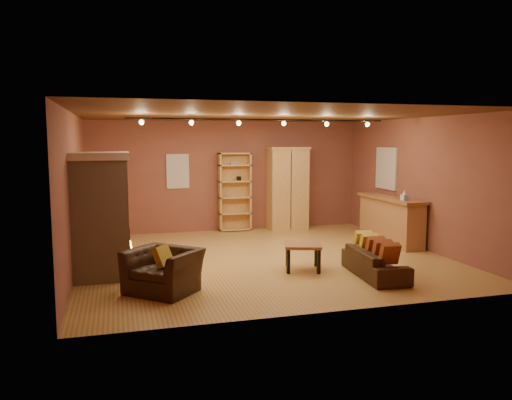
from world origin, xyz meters
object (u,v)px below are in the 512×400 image
object	(u,v)px
armoire	(288,188)
loveseat	(375,257)
bar_counter	(391,219)
armchair	(163,263)
fireplace	(101,216)
bookcase	(234,191)
coffee_table	(303,247)

from	to	relation	value
armoire	loveseat	size ratio (longest dim) A/B	1.32
bar_counter	armchair	xyz separation A→B (m)	(-5.33, -2.40, -0.08)
fireplace	armoire	distance (m)	5.80
loveseat	armchair	xyz separation A→B (m)	(-3.57, 0.07, 0.11)
bookcase	armoire	size ratio (longest dim) A/B	0.94
fireplace	armoire	world-z (taller)	armoire
fireplace	armchair	xyz separation A→B (m)	(0.91, -1.12, -0.61)
bar_counter	bookcase	bearing A→B (deg)	141.31
bookcase	coffee_table	size ratio (longest dim) A/B	2.52
fireplace	bookcase	bearing A→B (deg)	49.77
bar_counter	armchair	bearing A→B (deg)	-155.75
fireplace	loveseat	bearing A→B (deg)	-14.87
fireplace	bar_counter	distance (m)	6.39
armoire	fireplace	bearing A→B (deg)	-141.88
armoire	bar_counter	world-z (taller)	armoire
bookcase	fireplace	bearing A→B (deg)	-130.23
bookcase	bar_counter	distance (m)	3.97
fireplace	bookcase	xyz separation A→B (m)	(3.17, 3.74, -0.04)
loveseat	coffee_table	world-z (taller)	loveseat
fireplace	bookcase	world-z (taller)	fireplace
armoire	bar_counter	xyz separation A→B (m)	(1.68, -2.30, -0.55)
bookcase	bar_counter	size ratio (longest dim) A/B	0.92
armchair	fireplace	bearing A→B (deg)	170.71
coffee_table	armoire	bearing A→B (deg)	74.56
armoire	armchair	distance (m)	5.98
armoire	loveseat	xyz separation A→B (m)	(-0.07, -4.77, -0.74)
armoire	armchair	world-z (taller)	armoire
fireplace	armchair	distance (m)	1.57
bookcase	armoire	world-z (taller)	armoire
loveseat	armchair	distance (m)	3.57
loveseat	armchair	size ratio (longest dim) A/B	1.35
bookcase	loveseat	world-z (taller)	bookcase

